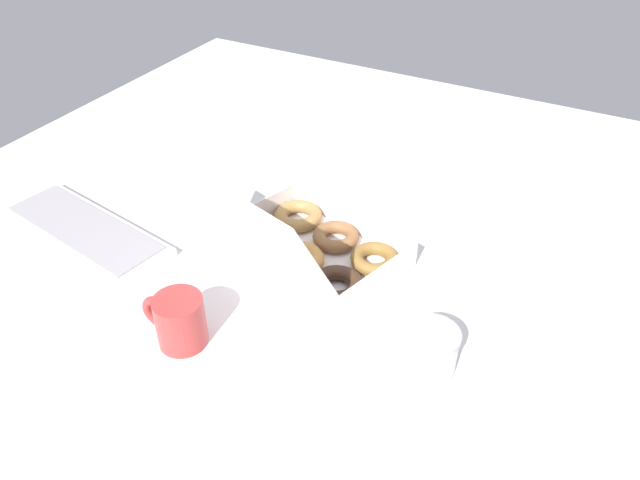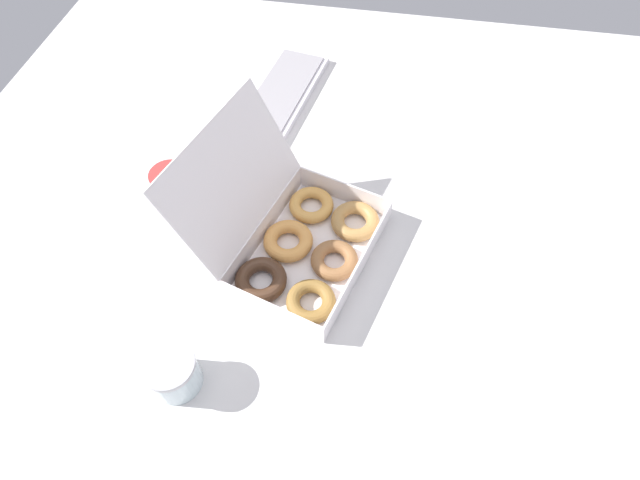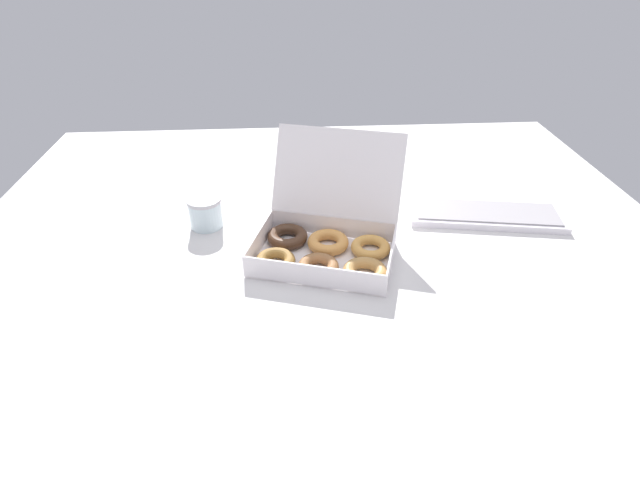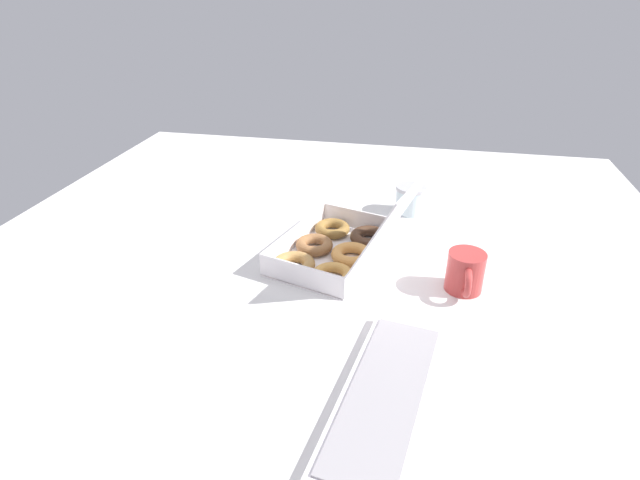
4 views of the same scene
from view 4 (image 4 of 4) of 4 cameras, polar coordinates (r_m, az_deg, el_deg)
The scene contains 5 objects.
ground_plane at distance 123.05cm, azimuth 0.47°, elevation -2.18°, with size 180.00×180.00×2.00cm, color silver.
donut_box at distance 119.99cm, azimuth 2.33°, elevation -0.70°, with size 39.15×38.98×24.74cm.
keyboard at distance 85.21cm, azimuth 7.45°, elevation -17.33°, with size 41.42×19.91×2.20cm.
coffee_mug at distance 111.87cm, azimuth 16.27°, elevation -3.53°, with size 11.63×8.08×8.98cm.
glass_jar at distance 145.19cm, azimuth 10.30°, elevation 4.61°, with size 8.68×8.68×8.02cm.
Camera 4 is at (103.86, 19.81, 61.94)cm, focal length 28.00 mm.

